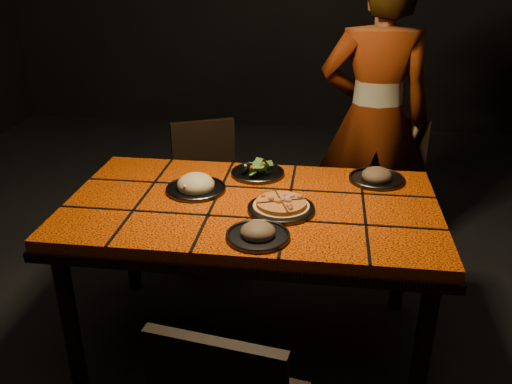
# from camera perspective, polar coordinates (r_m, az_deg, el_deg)

# --- Properties ---
(room_shell) EXTENTS (6.04, 7.04, 3.08)m
(room_shell) POSITION_cam_1_polar(r_m,az_deg,el_deg) (2.13, -0.54, 17.46)
(room_shell) COLOR black
(room_shell) RESTS_ON ground
(dining_table) EXTENTS (1.62, 0.92, 0.75)m
(dining_table) POSITION_cam_1_polar(r_m,az_deg,el_deg) (2.38, -0.46, -2.78)
(dining_table) COLOR #E84C07
(dining_table) RESTS_ON ground
(chair_far_left) EXTENTS (0.50, 0.50, 0.83)m
(chair_far_left) POSITION_cam_1_polar(r_m,az_deg,el_deg) (3.22, -5.08, 0.93)
(chair_far_left) COLOR black
(chair_far_left) RESTS_ON ground
(chair_far_right) EXTENTS (0.46, 0.46, 0.84)m
(chair_far_right) POSITION_cam_1_polar(r_m,az_deg,el_deg) (3.37, 13.90, 1.38)
(chair_far_right) COLOR black
(chair_far_right) RESTS_ON ground
(diner) EXTENTS (0.64, 0.43, 1.72)m
(diner) POSITION_cam_1_polar(r_m,az_deg,el_deg) (3.18, 12.34, 7.48)
(diner) COLOR brown
(diner) RESTS_ON ground
(plate_pizza) EXTENTS (0.30, 0.30, 0.04)m
(plate_pizza) POSITION_cam_1_polar(r_m,az_deg,el_deg) (2.26, 2.66, -1.56)
(plate_pizza) COLOR #38383D
(plate_pizza) RESTS_ON dining_table
(plate_pasta) EXTENTS (0.27, 0.27, 0.09)m
(plate_pasta) POSITION_cam_1_polar(r_m,az_deg,el_deg) (2.46, -6.35, 0.64)
(plate_pasta) COLOR #38383D
(plate_pasta) RESTS_ON dining_table
(plate_salad) EXTENTS (0.26, 0.26, 0.07)m
(plate_salad) POSITION_cam_1_polar(r_m,az_deg,el_deg) (2.61, 0.19, 2.34)
(plate_salad) COLOR #38383D
(plate_salad) RESTS_ON dining_table
(plate_mushroom_a) EXTENTS (0.25, 0.25, 0.08)m
(plate_mushroom_a) POSITION_cam_1_polar(r_m,az_deg,el_deg) (2.05, 0.20, -4.32)
(plate_mushroom_a) COLOR #38383D
(plate_mushroom_a) RESTS_ON dining_table
(plate_mushroom_b) EXTENTS (0.26, 0.26, 0.09)m
(plate_mushroom_b) POSITION_cam_1_polar(r_m,az_deg,el_deg) (2.61, 12.60, 1.63)
(plate_mushroom_b) COLOR #38383D
(plate_mushroom_b) RESTS_ON dining_table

